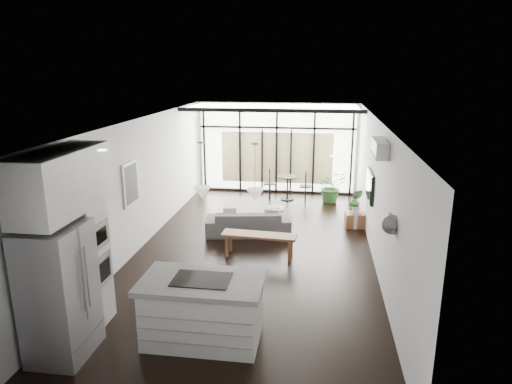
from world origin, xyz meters
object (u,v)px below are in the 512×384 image
(island, at_px, (203,310))
(milk_can, at_px, (355,217))
(console_bench, at_px, (259,245))
(fridge, at_px, (59,292))
(pouf, at_px, (275,215))
(tv, at_px, (370,186))
(sofa, at_px, (248,218))

(island, height_order, milk_can, island)
(console_bench, relative_size, milk_can, 2.89)
(fridge, bearing_deg, pouf, 68.68)
(console_bench, height_order, milk_can, milk_can)
(milk_can, relative_size, tv, 0.49)
(island, distance_m, pouf, 5.38)
(island, distance_m, milk_can, 5.79)
(sofa, bearing_deg, fridge, 60.93)
(sofa, bearing_deg, milk_can, -172.21)
(sofa, bearing_deg, console_bench, 98.95)
(milk_can, bearing_deg, sofa, -162.63)
(pouf, bearing_deg, milk_can, -4.05)
(fridge, xyz_separation_m, sofa, (1.77, 5.00, -0.54))
(sofa, xyz_separation_m, pouf, (0.55, 0.94, -0.20))
(fridge, relative_size, sofa, 0.93)
(sofa, height_order, tv, tv)
(fridge, distance_m, tv, 6.72)
(fridge, relative_size, milk_can, 3.47)
(fridge, xyz_separation_m, console_bench, (2.20, 3.70, -0.68))
(milk_can, bearing_deg, tv, -76.05)
(milk_can, bearing_deg, pouf, 175.95)
(pouf, bearing_deg, fridge, -111.32)
(island, xyz_separation_m, pouf, (0.51, 5.35, -0.28))
(island, relative_size, milk_can, 3.25)
(pouf, bearing_deg, tv, -24.10)
(sofa, xyz_separation_m, console_bench, (0.43, -1.30, -0.14))
(island, bearing_deg, pouf, 84.72)
(island, xyz_separation_m, fridge, (-1.80, -0.59, 0.45))
(pouf, height_order, milk_can, milk_can)
(console_bench, xyz_separation_m, tv, (2.32, 1.25, 1.05))
(fridge, xyz_separation_m, milk_can, (4.31, 5.80, -0.66))
(fridge, bearing_deg, console_bench, 59.23)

